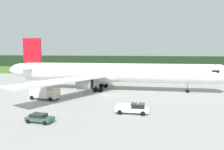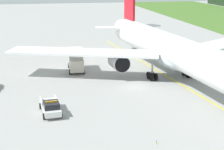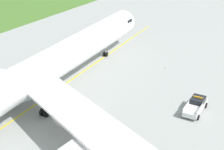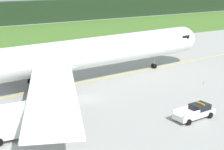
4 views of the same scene
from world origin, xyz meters
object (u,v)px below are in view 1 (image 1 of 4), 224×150
airliner (111,73)px  ops_pickup_truck (133,108)px  catering_truck (44,91)px  staff_car (39,118)px

airliner → ops_pickup_truck: airliner is taller
catering_truck → staff_car: bearing=-58.8°
airliner → catering_truck: 18.83m
airliner → staff_car: airliner is taller
airliner → ops_pickup_truck: (10.06, -20.62, -3.82)m
airliner → ops_pickup_truck: size_ratio=10.36×
airliner → staff_car: bearing=-95.0°
airliner → catering_truck: airliner is taller
staff_car → catering_truck: bearing=121.2°
ops_pickup_truck → staff_car: 15.10m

